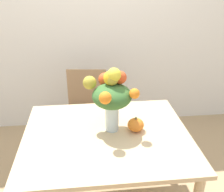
% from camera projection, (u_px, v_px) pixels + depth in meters
% --- Properties ---
extents(wall_back, '(8.00, 0.06, 2.70)m').
position_uv_depth(wall_back, '(94.00, 12.00, 2.81)').
color(wall_back, white).
rests_on(wall_back, ground_plane).
extents(dining_table, '(1.14, 0.95, 0.73)m').
position_uv_depth(dining_table, '(107.00, 146.00, 1.84)').
color(dining_table, '#D1B284').
rests_on(dining_table, ground_plane).
extents(flower_vase, '(0.36, 0.33, 0.46)m').
position_uv_depth(flower_vase, '(111.00, 95.00, 1.74)').
color(flower_vase, silver).
rests_on(flower_vase, dining_table).
extents(pumpkin, '(0.12, 0.12, 0.11)m').
position_uv_depth(pumpkin, '(136.00, 125.00, 1.82)').
color(pumpkin, orange).
rests_on(pumpkin, dining_table).
extents(dining_chair_near_window, '(0.47, 0.47, 0.86)m').
position_uv_depth(dining_chair_near_window, '(86.00, 111.00, 2.66)').
color(dining_chair_near_window, '#9E7A56').
rests_on(dining_chair_near_window, ground_plane).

